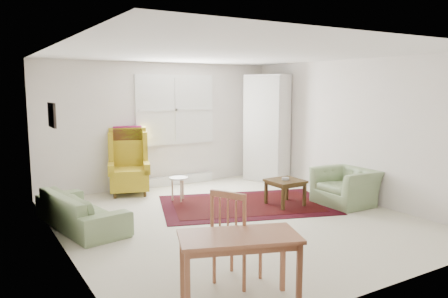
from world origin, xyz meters
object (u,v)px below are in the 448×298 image
sofa (81,203)px  desk (239,271)px  armchair (346,183)px  stool (179,189)px  cabinet (267,128)px  coffee_table (285,193)px  wingback_chair (129,161)px  desk_chair (238,235)px

sofa → desk: (0.69, -3.11, -0.02)m
armchair → stool: bearing=-124.6°
stool → armchair: bearing=-35.1°
cabinet → desk: bearing=-149.8°
sofa → coffee_table: 3.32m
wingback_chair → desk: 4.70m
coffee_table → desk: bearing=-135.8°
armchair → stool: size_ratio=2.18×
sofa → cabinet: cabinet is taller
armchair → cabinet: cabinet is taller
wingback_chair → coffee_table: wingback_chair is taller
armchair → desk_chair: (-3.23, -1.57, 0.12)m
wingback_chair → desk_chair: wingback_chair is taller
wingback_chair → cabinet: size_ratio=0.56×
cabinet → desk_chair: size_ratio=2.29×
desk_chair → stool: bearing=-41.9°
coffee_table → desk: (-2.57, -2.51, 0.12)m
coffee_table → stool: coffee_table is taller
wingback_chair → desk_chair: (-0.28, -4.20, -0.14)m
stool → desk: 3.87m
armchair → desk_chair: size_ratio=0.96×
armchair → sofa: bearing=-103.9°
sofa → stool: sofa is taller
wingback_chair → desk_chair: size_ratio=1.28×
sofa → wingback_chair: (1.25, 1.54, 0.27)m
armchair → coffee_table: armchair is taller
sofa → armchair: armchair is taller
desk → armchair: bearing=30.0°
sofa → coffee_table: bearing=-110.8°
coffee_table → desk_chair: 3.08m
sofa → cabinet: 4.43m
sofa → desk_chair: 2.83m
armchair → cabinet: (0.00, 2.28, 0.76)m
coffee_table → sofa: bearing=169.4°
cabinet → armchair: bearing=-110.5°
stool → cabinet: size_ratio=0.19×
stool → desk: bearing=-107.1°
coffee_table → desk_chair: desk_chair is taller
wingback_chair → stool: bearing=-41.3°
coffee_table → desk_chair: (-2.29, -2.05, 0.27)m
sofa → armchair: bearing=-114.7°
desk_chair → armchair: bearing=-91.2°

